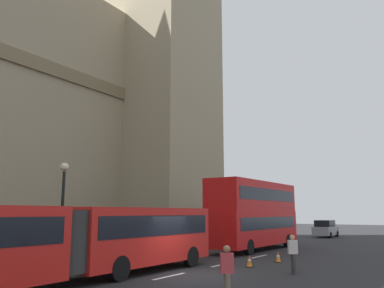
{
  "coord_description": "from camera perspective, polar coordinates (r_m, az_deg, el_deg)",
  "views": [
    {
      "loc": [
        -14.86,
        -10.49,
        2.68
      ],
      "look_at": [
        8.12,
        4.95,
        7.54
      ],
      "focal_mm": 36.6,
      "sensor_mm": 36.0,
      "label": 1
    }
  ],
  "objects": [
    {
      "name": "articulated_bus",
      "position": [
        15.81,
        -18.83,
        -12.83
      ],
      "size": [
        17.3,
        2.54,
        2.9
      ],
      "color": "red",
      "rests_on": "ground_plane"
    },
    {
      "name": "lane_centre_marking",
      "position": [
        15.86,
        -8.65,
        -19.57
      ],
      "size": [
        25.2,
        0.16,
        0.01
      ],
      "color": "silver",
      "rests_on": "ground_plane"
    },
    {
      "name": "traffic_cone_middle",
      "position": [
        22.83,
        12.44,
        -15.76
      ],
      "size": [
        0.36,
        0.36,
        0.58
      ],
      "color": "black",
      "rests_on": "ground_plane"
    },
    {
      "name": "traffic_cone_east",
      "position": [
        27.02,
        14.9,
        -14.73
      ],
      "size": [
        0.36,
        0.36,
        0.58
      ],
      "color": "black",
      "rests_on": "ground_plane"
    },
    {
      "name": "ground_plane",
      "position": [
        18.39,
        -1.38,
        -18.34
      ],
      "size": [
        160.0,
        160.0,
        0.0
      ],
      "primitive_type": "plane",
      "color": "#262628"
    },
    {
      "name": "double_decker_bus",
      "position": [
        29.64,
        9.12,
        -9.78
      ],
      "size": [
        10.62,
        2.54,
        4.9
      ],
      "color": "red",
      "rests_on": "ground_plane"
    },
    {
      "name": "traffic_cone_west",
      "position": [
        20.62,
        8.37,
        -16.54
      ],
      "size": [
        0.36,
        0.36,
        0.58
      ],
      "color": "black",
      "rests_on": "ground_plane"
    },
    {
      "name": "street_lamp",
      "position": [
        21.55,
        -18.37,
        -8.46
      ],
      "size": [
        0.44,
        0.44,
        5.27
      ],
      "color": "black",
      "rests_on": "ground_plane"
    },
    {
      "name": "pedestrian_near_cones",
      "position": [
        12.55,
        5.13,
        -18.02
      ],
      "size": [
        0.43,
        0.46,
        1.69
      ],
      "color": "#726651",
      "rests_on": "ground_plane"
    },
    {
      "name": "pedestrian_by_kerb",
      "position": [
        18.65,
        14.5,
        -15.09
      ],
      "size": [
        0.43,
        0.46,
        1.69
      ],
      "color": "#333333",
      "rests_on": "ground_plane"
    },
    {
      "name": "sedan_lead",
      "position": [
        46.73,
        18.89,
        -11.6
      ],
      "size": [
        4.4,
        1.86,
        1.85
      ],
      "color": "gray",
      "rests_on": "ground_plane"
    }
  ]
}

